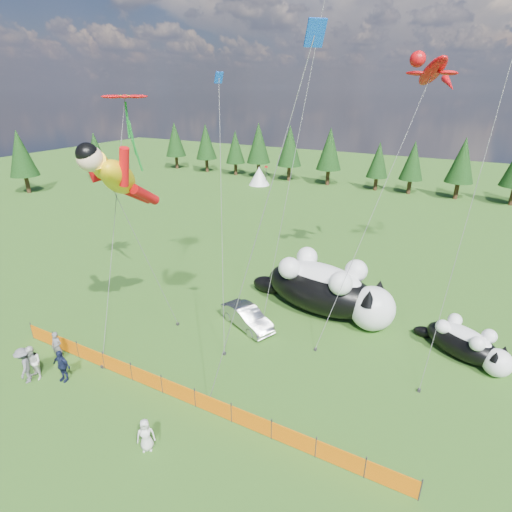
{
  "coord_description": "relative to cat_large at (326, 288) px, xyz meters",
  "views": [
    {
      "loc": [
        10.41,
        -14.62,
        14.0
      ],
      "look_at": [
        0.54,
        4.0,
        5.08
      ],
      "focal_mm": 28.0,
      "sensor_mm": 36.0,
      "label": 1
    }
  ],
  "objects": [
    {
      "name": "spectator_b",
      "position": [
        -11.08,
        -13.48,
        -0.83
      ],
      "size": [
        0.98,
        0.61,
        1.94
      ],
      "primitive_type": "imported",
      "rotation": [
        0.0,
        0.0,
        -0.06
      ],
      "color": "silver",
      "rests_on": "ground"
    },
    {
      "name": "diamond_kite_d",
      "position": [
        -2.02,
        2.05,
        16.53
      ],
      "size": [
        1.57,
        6.17,
        20.66
      ],
      "color": "#0D99A6",
      "rests_on": "ground"
    },
    {
      "name": "festival_tents",
      "position": [
        7.45,
        31.78,
        -0.4
      ],
      "size": [
        50.0,
        3.2,
        2.8
      ],
      "primitive_type": null,
      "color": "white",
      "rests_on": "ground"
    },
    {
      "name": "diamond_kite_a",
      "position": [
        -6.79,
        -1.69,
        11.75
      ],
      "size": [
        3.92,
        6.42,
        15.95
      ],
      "color": "blue",
      "rests_on": "ground"
    },
    {
      "name": "tree_line",
      "position": [
        -3.55,
        36.78,
        2.2
      ],
      "size": [
        90.0,
        4.0,
        8.0
      ],
      "primitive_type": null,
      "color": "black",
      "rests_on": "ground"
    },
    {
      "name": "diamond_kite_c",
      "position": [
        1.68,
        -9.39,
        13.23
      ],
      "size": [
        4.46,
        2.04,
        16.56
      ],
      "color": "blue",
      "rests_on": "ground"
    },
    {
      "name": "spectator_a",
      "position": [
        -11.33,
        -11.88,
        -0.92
      ],
      "size": [
        0.71,
        0.53,
        1.77
      ],
      "primitive_type": "imported",
      "rotation": [
        0.0,
        0.0,
        0.17
      ],
      "color": "#5F5E63",
      "rests_on": "ground"
    },
    {
      "name": "gecko_kite",
      "position": [
        3.8,
        6.15,
        13.11
      ],
      "size": [
        5.42,
        13.95,
        18.37
      ],
      "color": "red",
      "rests_on": "ground"
    },
    {
      "name": "safety_fence",
      "position": [
        -3.55,
        -11.22,
        -1.3
      ],
      "size": [
        22.06,
        0.06,
        1.1
      ],
      "color": "#262626",
      "rests_on": "ground"
    },
    {
      "name": "ground",
      "position": [
        -3.55,
        -8.22,
        -1.8
      ],
      "size": [
        160.0,
        160.0,
        0.0
      ],
      "primitive_type": "plane",
      "color": "#163C0B",
      "rests_on": "ground"
    },
    {
      "name": "spectator_d",
      "position": [
        -11.28,
        -13.81,
        -0.81
      ],
      "size": [
        1.39,
        1.35,
        1.98
      ],
      "primitive_type": "imported",
      "rotation": [
        0.0,
        0.0,
        -0.74
      ],
      "color": "#5F5E63",
      "rests_on": "ground"
    },
    {
      "name": "flower_kite",
      "position": [
        -11.43,
        -4.55,
        11.55
      ],
      "size": [
        4.45,
        8.44,
        15.22
      ],
      "color": "red",
      "rests_on": "ground"
    },
    {
      "name": "superhero_kite",
      "position": [
        -8.39,
        -8.65,
        8.09
      ],
      "size": [
        6.17,
        6.29,
        12.18
      ],
      "color": "yellow",
      "rests_on": "ground"
    },
    {
      "name": "car",
      "position": [
        -3.77,
        -4.01,
        -1.14
      ],
      "size": [
        4.24,
        2.92,
        1.32
      ],
      "primitive_type": "imported",
      "rotation": [
        0.0,
        0.0,
        1.15
      ],
      "color": "#AFB0B4",
      "rests_on": "ground"
    },
    {
      "name": "cat_small",
      "position": [
        8.52,
        -1.11,
        -0.84
      ],
      "size": [
        5.21,
        3.69,
        2.03
      ],
      "rotation": [
        0.0,
        0.0,
        -0.48
      ],
      "color": "black",
      "rests_on": "ground"
    },
    {
      "name": "spectator_e",
      "position": [
        -2.92,
        -14.13,
        -1.03
      ],
      "size": [
        0.89,
        0.85,
        1.54
      ],
      "primitive_type": "imported",
      "rotation": [
        0.0,
        0.0,
        0.66
      ],
      "color": "silver",
      "rests_on": "ground"
    },
    {
      "name": "spectator_c",
      "position": [
        -9.68,
        -12.86,
        -0.9
      ],
      "size": [
        1.11,
        0.66,
        1.8
      ],
      "primitive_type": "imported",
      "rotation": [
        0.0,
        0.0,
        0.12
      ],
      "color": "#151C3C",
      "rests_on": "ground"
    },
    {
      "name": "cat_large",
      "position": [
        0.0,
        0.0,
        0.0
      ],
      "size": [
        10.47,
        4.86,
        3.79
      ],
      "rotation": [
        0.0,
        0.0,
        -0.16
      ],
      "color": "black",
      "rests_on": "ground"
    }
  ]
}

